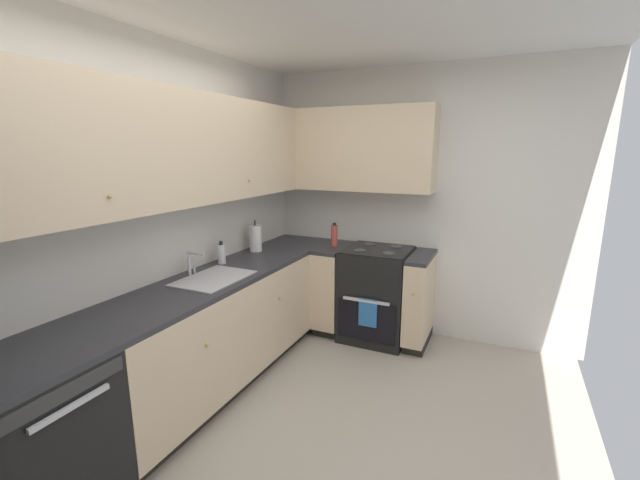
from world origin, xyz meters
The scene contains 16 objects.
ground_plane centered at (0.00, 0.00, -0.01)m, with size 4.10×2.94×0.02m, color #A89E8E.
wall_back centered at (0.00, 1.50, 1.29)m, with size 4.20×0.05×2.58m, color silver.
wall_right centered at (2.07, 0.00, 1.29)m, with size 0.05×3.04×2.58m, color silver.
dishwasher centered at (-0.93, 1.17, 0.42)m, with size 0.60×0.63×0.85m.
lower_cabinets_back centered at (0.41, 1.18, 0.43)m, with size 2.07×0.62×0.85m.
countertop_back centered at (0.41, 1.17, 0.86)m, with size 3.27×0.60×0.04m, color #2D2D33.
lower_cabinets_right centered at (1.75, 0.38, 0.43)m, with size 0.62×1.09×0.85m.
countertop_right centered at (1.75, 0.38, 0.86)m, with size 0.60×1.09×0.03m.
oven_range centered at (1.77, 0.29, 0.45)m, with size 0.68×0.62×1.03m.
upper_cabinets_back centered at (0.25, 1.31, 1.82)m, with size 2.95×0.34×0.78m.
upper_cabinets_right centered at (1.89, 0.65, 1.82)m, with size 0.32×1.64×0.78m.
sink centered at (0.40, 1.14, 0.84)m, with size 0.56×0.40×0.10m.
faucet centered at (0.40, 1.35, 0.99)m, with size 0.07×0.16×0.19m.
soap_bottle centered at (0.76, 1.35, 0.97)m, with size 0.06×0.06×0.19m.
paper_towel_roll centered at (1.24, 1.33, 1.01)m, with size 0.11×0.11×0.31m.
oil_bottle centered at (1.75, 0.74, 0.99)m, with size 0.06×0.06×0.23m.
Camera 1 is at (-1.90, -0.78, 1.81)m, focal length 22.89 mm.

